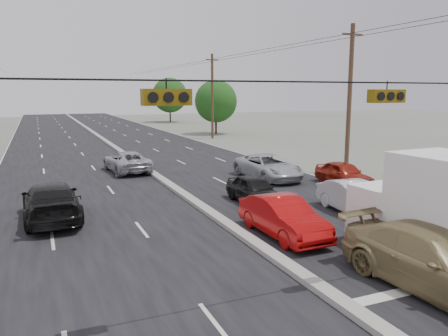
{
  "coord_description": "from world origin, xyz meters",
  "views": [
    {
      "loc": [
        -7.06,
        -9.04,
        5.56
      ],
      "look_at": [
        0.54,
        8.64,
        2.2
      ],
      "focal_mm": 35.0,
      "sensor_mm": 36.0,
      "label": 1
    }
  ],
  "objects_px": {
    "queue_car_a": "(254,190)",
    "oncoming_near": "(51,202)",
    "utility_pole_right_c": "(212,96)",
    "queue_car_e": "(344,174)",
    "tree_right_mid": "(216,101)",
    "queue_car_c": "(268,167)",
    "oncoming_far": "(127,162)",
    "tan_sedan": "(437,262)",
    "queue_car_b": "(355,198)",
    "tree_right_far": "(170,95)",
    "red_sedan": "(283,217)",
    "utility_pole_right_b": "(349,99)"
  },
  "relations": [
    {
      "from": "utility_pole_right_c",
      "to": "oncoming_near",
      "type": "bearing_deg",
      "value": -123.5
    },
    {
      "from": "red_sedan",
      "to": "oncoming_far",
      "type": "xyz_separation_m",
      "value": [
        -2.9,
        16.34,
        -0.03
      ]
    },
    {
      "from": "red_sedan",
      "to": "utility_pole_right_c",
      "type": "bearing_deg",
      "value": 71.33
    },
    {
      "from": "tree_right_mid",
      "to": "queue_car_a",
      "type": "height_order",
      "value": "tree_right_mid"
    },
    {
      "from": "oncoming_far",
      "to": "tree_right_mid",
      "type": "bearing_deg",
      "value": -129.44
    },
    {
      "from": "queue_car_b",
      "to": "queue_car_e",
      "type": "bearing_deg",
      "value": 61.67
    },
    {
      "from": "tree_right_mid",
      "to": "red_sedan",
      "type": "bearing_deg",
      "value": -108.69
    },
    {
      "from": "red_sedan",
      "to": "queue_car_b",
      "type": "relative_size",
      "value": 1.04
    },
    {
      "from": "utility_pole_right_c",
      "to": "tree_right_mid",
      "type": "height_order",
      "value": "utility_pole_right_c"
    },
    {
      "from": "tree_right_mid",
      "to": "tree_right_far",
      "type": "bearing_deg",
      "value": 87.71
    },
    {
      "from": "tree_right_far",
      "to": "tan_sedan",
      "type": "relative_size",
      "value": 1.37
    },
    {
      "from": "queue_car_e",
      "to": "queue_car_c",
      "type": "bearing_deg",
      "value": 131.79
    },
    {
      "from": "red_sedan",
      "to": "queue_car_a",
      "type": "distance_m",
      "value": 5.05
    },
    {
      "from": "oncoming_near",
      "to": "oncoming_far",
      "type": "relative_size",
      "value": 1.08
    },
    {
      "from": "tan_sedan",
      "to": "red_sedan",
      "type": "height_order",
      "value": "tan_sedan"
    },
    {
      "from": "utility_pole_right_b",
      "to": "tree_right_far",
      "type": "bearing_deg",
      "value": 86.36
    },
    {
      "from": "tan_sedan",
      "to": "queue_car_b",
      "type": "distance_m",
      "value": 7.98
    },
    {
      "from": "queue_car_e",
      "to": "queue_car_a",
      "type": "bearing_deg",
      "value": -164.03
    },
    {
      "from": "utility_pole_right_c",
      "to": "oncoming_near",
      "type": "xyz_separation_m",
      "value": [
        -19.2,
        -29.01,
        -4.28
      ]
    },
    {
      "from": "tree_right_mid",
      "to": "oncoming_far",
      "type": "relative_size",
      "value": 1.36
    },
    {
      "from": "oncoming_near",
      "to": "tan_sedan",
      "type": "bearing_deg",
      "value": 128.18
    },
    {
      "from": "red_sedan",
      "to": "queue_car_b",
      "type": "bearing_deg",
      "value": 16.21
    },
    {
      "from": "tan_sedan",
      "to": "utility_pole_right_b",
      "type": "bearing_deg",
      "value": 54.64
    },
    {
      "from": "queue_car_a",
      "to": "queue_car_b",
      "type": "bearing_deg",
      "value": -44.5
    },
    {
      "from": "tree_right_mid",
      "to": "queue_car_b",
      "type": "relative_size",
      "value": 1.6
    },
    {
      "from": "tree_right_far",
      "to": "red_sedan",
      "type": "xyz_separation_m",
      "value": [
        -14.5,
        -64.93,
        -4.19
      ]
    },
    {
      "from": "tree_right_far",
      "to": "queue_car_a",
      "type": "bearing_deg",
      "value": -102.43
    },
    {
      "from": "utility_pole_right_b",
      "to": "tree_right_mid",
      "type": "distance_m",
      "value": 30.11
    },
    {
      "from": "utility_pole_right_c",
      "to": "queue_car_b",
      "type": "bearing_deg",
      "value": -100.68
    },
    {
      "from": "queue_car_c",
      "to": "utility_pole_right_c",
      "type": "bearing_deg",
      "value": 73.85
    },
    {
      "from": "oncoming_near",
      "to": "queue_car_a",
      "type": "bearing_deg",
      "value": 172.41
    },
    {
      "from": "tree_right_mid",
      "to": "queue_car_e",
      "type": "distance_m",
      "value": 34.0
    },
    {
      "from": "utility_pole_right_b",
      "to": "queue_car_e",
      "type": "distance_m",
      "value": 6.25
    },
    {
      "from": "queue_car_b",
      "to": "tree_right_far",
      "type": "bearing_deg",
      "value": 86.74
    },
    {
      "from": "queue_car_a",
      "to": "oncoming_far",
      "type": "distance_m",
      "value": 12.19
    },
    {
      "from": "queue_car_a",
      "to": "queue_car_e",
      "type": "height_order",
      "value": "queue_car_e"
    },
    {
      "from": "tree_right_far",
      "to": "queue_car_a",
      "type": "xyz_separation_m",
      "value": [
        -13.24,
        -60.05,
        -4.25
      ]
    },
    {
      "from": "utility_pole_right_c",
      "to": "queue_car_e",
      "type": "relative_size",
      "value": 2.36
    },
    {
      "from": "queue_car_c",
      "to": "oncoming_far",
      "type": "distance_m",
      "value": 9.98
    },
    {
      "from": "queue_car_a",
      "to": "queue_car_c",
      "type": "height_order",
      "value": "queue_car_c"
    },
    {
      "from": "queue_car_b",
      "to": "queue_car_c",
      "type": "xyz_separation_m",
      "value": [
        0.34,
        8.8,
        0.04
      ]
    },
    {
      "from": "queue_car_a",
      "to": "oncoming_near",
      "type": "xyz_separation_m",
      "value": [
        -9.46,
        1.04,
        0.12
      ]
    },
    {
      "from": "tan_sedan",
      "to": "queue_car_e",
      "type": "bearing_deg",
      "value": 57.67
    },
    {
      "from": "utility_pole_right_c",
      "to": "tree_right_far",
      "type": "distance_m",
      "value": 30.2
    },
    {
      "from": "tan_sedan",
      "to": "oncoming_near",
      "type": "distance_m",
      "value": 15.25
    },
    {
      "from": "utility_pole_right_b",
      "to": "tree_right_far",
      "type": "relative_size",
      "value": 1.23
    },
    {
      "from": "tan_sedan",
      "to": "queue_car_b",
      "type": "relative_size",
      "value": 1.33
    },
    {
      "from": "queue_car_a",
      "to": "tan_sedan",
      "type": "bearing_deg",
      "value": -88.33
    },
    {
      "from": "queue_car_c",
      "to": "oncoming_near",
      "type": "distance_m",
      "value": 13.93
    },
    {
      "from": "queue_car_e",
      "to": "oncoming_near",
      "type": "height_order",
      "value": "oncoming_near"
    }
  ]
}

